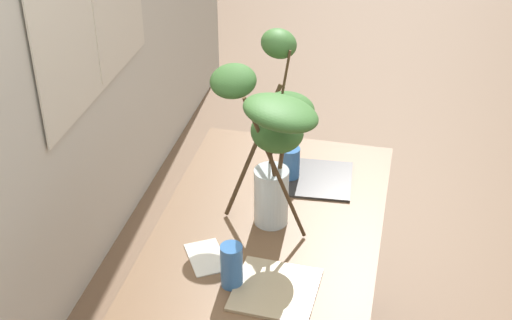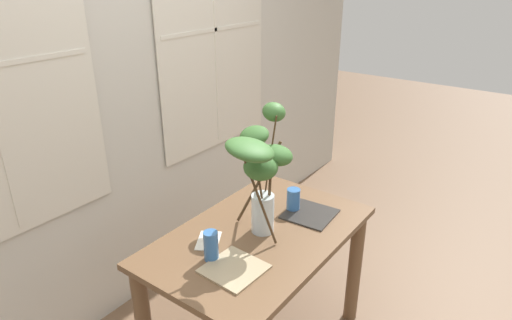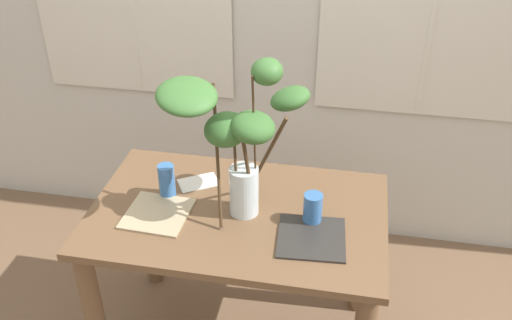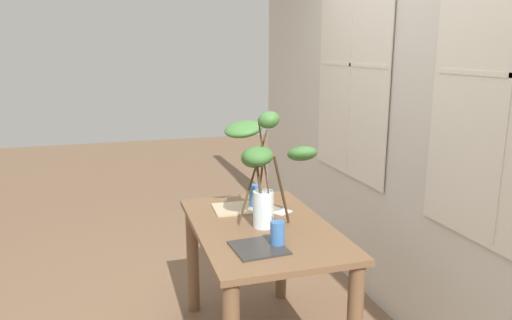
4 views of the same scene
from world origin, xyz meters
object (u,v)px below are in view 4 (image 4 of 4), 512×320
at_px(dining_table, 262,252).
at_px(drinking_glass_blue_right, 278,234).
at_px(drinking_glass_blue_left, 255,196).
at_px(vase_with_branches, 261,161).
at_px(plate_square_right, 259,248).
at_px(plate_square_left, 234,209).

relative_size(dining_table, drinking_glass_blue_right, 9.34).
height_order(drinking_glass_blue_left, drinking_glass_blue_right, drinking_glass_blue_left).
bearing_deg(drinking_glass_blue_right, drinking_glass_blue_left, 174.07).
height_order(dining_table, drinking_glass_blue_right, drinking_glass_blue_right).
relative_size(vase_with_branches, plate_square_right, 2.65).
relative_size(dining_table, vase_with_branches, 1.77).
height_order(dining_table, drinking_glass_blue_left, drinking_glass_blue_left).
bearing_deg(drinking_glass_blue_left, dining_table, -9.32).
distance_m(drinking_glass_blue_left, plate_square_right, 0.65).
distance_m(vase_with_branches, plate_square_right, 0.49).
bearing_deg(drinking_glass_blue_left, vase_with_branches, -10.48).
xyz_separation_m(vase_with_branches, plate_square_right, (0.30, -0.11, -0.37)).
relative_size(drinking_glass_blue_right, plate_square_right, 0.50).
relative_size(drinking_glass_blue_left, plate_square_right, 0.57).
relative_size(drinking_glass_blue_right, plate_square_left, 0.52).
bearing_deg(plate_square_right, plate_square_left, 177.10).
xyz_separation_m(drinking_glass_blue_left, plate_square_right, (0.62, -0.17, -0.07)).
bearing_deg(plate_square_right, drinking_glass_blue_right, 94.71).
relative_size(vase_with_branches, drinking_glass_blue_left, 4.62).
bearing_deg(vase_with_branches, dining_table, 130.37).
bearing_deg(drinking_glass_blue_right, plate_square_right, -85.29).
xyz_separation_m(dining_table, drinking_glass_blue_left, (-0.31, 0.05, 0.24)).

